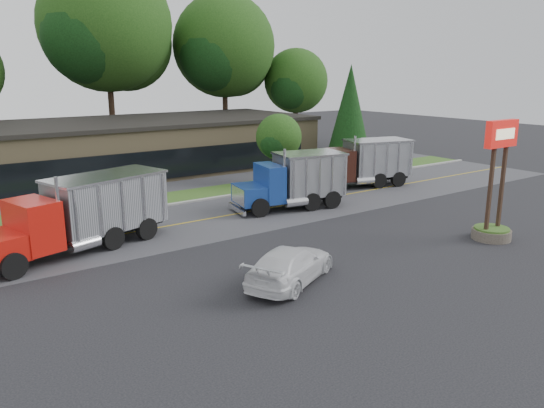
{
  "coord_description": "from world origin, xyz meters",
  "views": [
    {
      "loc": [
        -13.24,
        -16.89,
        8.19
      ],
      "look_at": [
        1.53,
        3.94,
        1.8
      ],
      "focal_mm": 35.0,
      "sensor_mm": 36.0,
      "label": 1
    }
  ],
  "objects_px": {
    "bilo_sign": "(495,200)",
    "dump_truck_red": "(83,212)",
    "dump_truck_blue": "(295,179)",
    "rally_car": "(290,265)",
    "dump_truck_maroon": "(364,162)"
  },
  "relations": [
    {
      "from": "dump_truck_red",
      "to": "dump_truck_maroon",
      "type": "bearing_deg",
      "value": 171.06
    },
    {
      "from": "dump_truck_blue",
      "to": "rally_car",
      "type": "bearing_deg",
      "value": 61.98
    },
    {
      "from": "bilo_sign",
      "to": "dump_truck_red",
      "type": "distance_m",
      "value": 19.94
    },
    {
      "from": "bilo_sign",
      "to": "dump_truck_red",
      "type": "bearing_deg",
      "value": 148.89
    },
    {
      "from": "bilo_sign",
      "to": "dump_truck_red",
      "type": "relative_size",
      "value": 0.61
    },
    {
      "from": "dump_truck_maroon",
      "to": "rally_car",
      "type": "height_order",
      "value": "dump_truck_maroon"
    },
    {
      "from": "bilo_sign",
      "to": "rally_car",
      "type": "bearing_deg",
      "value": 173.24
    },
    {
      "from": "bilo_sign",
      "to": "rally_car",
      "type": "height_order",
      "value": "bilo_sign"
    },
    {
      "from": "bilo_sign",
      "to": "dump_truck_blue",
      "type": "distance_m",
      "value": 11.51
    },
    {
      "from": "dump_truck_blue",
      "to": "rally_car",
      "type": "xyz_separation_m",
      "value": [
        -7.5,
        -9.35,
        -1.07
      ]
    },
    {
      "from": "dump_truck_maroon",
      "to": "dump_truck_blue",
      "type": "bearing_deg",
      "value": 29.54
    },
    {
      "from": "bilo_sign",
      "to": "dump_truck_red",
      "type": "xyz_separation_m",
      "value": [
        -17.07,
        10.3,
        -0.21
      ]
    },
    {
      "from": "bilo_sign",
      "to": "dump_truck_blue",
      "type": "xyz_separation_m",
      "value": [
        -4.15,
        10.74,
        -0.23
      ]
    },
    {
      "from": "dump_truck_red",
      "to": "dump_truck_blue",
      "type": "bearing_deg",
      "value": 165.96
    },
    {
      "from": "dump_truck_red",
      "to": "dump_truck_blue",
      "type": "distance_m",
      "value": 12.93
    }
  ]
}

